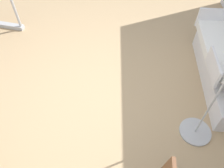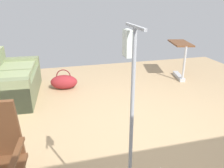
% 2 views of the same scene
% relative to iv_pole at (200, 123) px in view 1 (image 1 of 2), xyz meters
% --- Properties ---
extents(ground_plane, '(7.10, 7.10, 0.00)m').
position_rel_iv_pole_xyz_m(ground_plane, '(1.42, -0.80, -0.25)').
color(ground_plane, tan).
extents(iv_pole, '(0.44, 0.44, 1.69)m').
position_rel_iv_pole_xyz_m(iv_pole, '(0.00, 0.00, 0.00)').
color(iv_pole, '#B2B5BA').
rests_on(iv_pole, ground).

